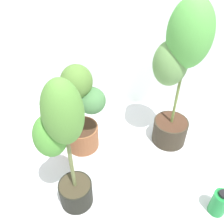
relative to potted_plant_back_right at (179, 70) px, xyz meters
name	(u,v)px	position (x,y,z in m)	size (l,w,h in m)	color
ground_plane	(126,185)	(-0.34, -0.39, -0.61)	(8.00, 8.00, 0.00)	silver
potted_plant_back_right	(179,70)	(0.00, 0.00, 0.00)	(0.39, 0.36, 1.05)	#332B1F
potted_plant_front_left	(64,144)	(-0.67, -0.48, -0.11)	(0.29, 0.23, 0.88)	black
potted_plant_back_left	(80,108)	(-0.62, -0.03, -0.26)	(0.40, 0.30, 0.67)	brown
nutrient_bottle	(219,203)	(0.18, -0.59, -0.53)	(0.09, 0.09, 0.19)	#1C8639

